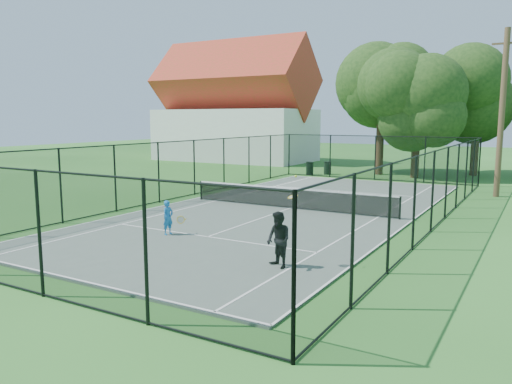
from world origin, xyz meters
The scene contains 13 objects.
ground centered at (0.00, 0.00, 0.00)m, with size 120.00×120.00×0.00m, color #275F20.
tennis_court centered at (0.00, 0.00, 0.03)m, with size 11.00×24.00×0.06m, color #536258.
tennis_net centered at (0.00, 0.00, 0.58)m, with size 10.08×0.08×0.95m.
fence centered at (0.00, 0.00, 1.50)m, with size 13.10×26.10×3.00m.
tree_near_left centered at (-0.72, 16.43, 5.43)m, with size 6.77×6.77×8.83m.
tree_near_mid centered at (2.04, 15.71, 4.80)m, with size 5.97×5.97×7.80m.
tree_near_right centered at (5.46, 19.28, 5.66)m, with size 6.45×6.45×8.90m.
building centered at (-17.00, 22.00, 4.93)m, with size 15.30×8.15×11.87m.
trash_bin_left centered at (-5.10, 13.64, 0.48)m, with size 0.58×0.58×0.96m.
trash_bin_right centered at (-4.04, 14.51, 0.49)m, with size 0.58×0.58×0.96m.
utility_pole centered at (7.83, 9.00, 4.43)m, with size 1.40×0.30×8.73m.
player_blue centered at (-1.42, -6.80, 0.67)m, with size 0.75×0.48×1.22m.
player_black centered at (3.79, -8.34, 0.84)m, with size 0.94×0.94×2.54m.
Camera 1 is at (9.95, -20.18, 4.13)m, focal length 35.00 mm.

